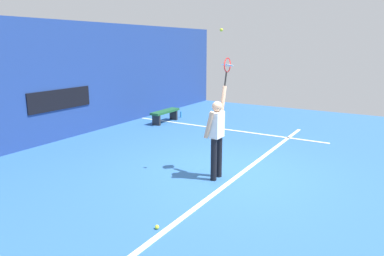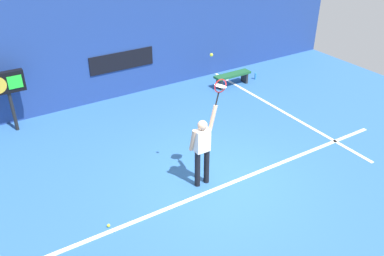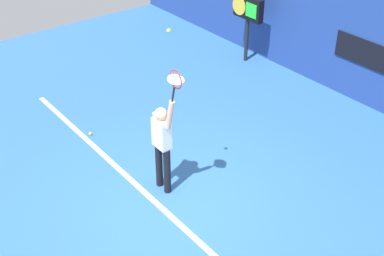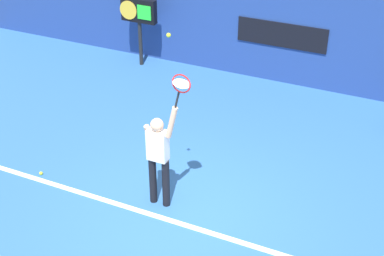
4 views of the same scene
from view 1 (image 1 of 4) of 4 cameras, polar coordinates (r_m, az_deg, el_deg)
The scene contains 11 objects.
ground_plane at distance 8.13m, azimuth 5.83°, elevation -7.18°, with size 18.00×18.00×0.00m, color #2D609E.
back_wall at distance 11.31m, azimuth -21.00°, elevation 7.02°, with size 18.00×0.20×3.53m, color navy.
sponsor_banner_center at distance 11.28m, azimuth -20.40°, elevation 4.32°, with size 2.20×0.03×0.60m, color black.
court_baseline at distance 8.02m, azimuth 7.62°, elevation -7.47°, with size 10.00×0.10×0.01m, color white.
court_sideline at distance 12.18m, azimuth 4.91°, elevation -0.16°, with size 0.10×7.00×0.01m, color white.
tennis_player at distance 7.49m, azimuth 3.99°, elevation -0.83°, with size 0.62×0.31×1.98m.
tennis_racket at distance 7.66m, azimuth 5.67°, elevation 9.78°, with size 0.38×0.27×0.63m.
tennis_ball at distance 7.48m, azimuth 4.75°, elevation 15.45°, with size 0.07×0.07×0.07m, color #CCE033.
court_bench at distance 13.16m, azimuth -4.34°, elevation 2.36°, with size 1.40×0.36×0.45m.
water_bottle at distance 14.07m, azimuth -1.80°, elevation 2.20°, with size 0.07×0.07×0.24m, color #338CD8.
spare_ball at distance 5.83m, azimuth -5.65°, elevation -15.55°, with size 0.07×0.07×0.07m, color #CCE033.
Camera 1 is at (-6.90, -3.23, 2.85)m, focal length 33.17 mm.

